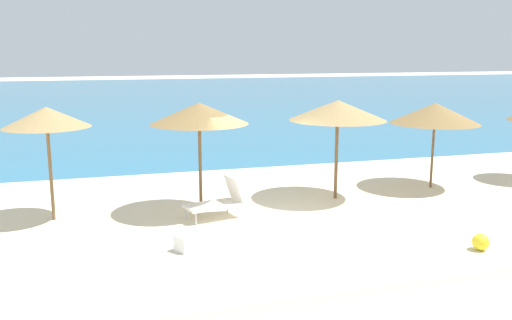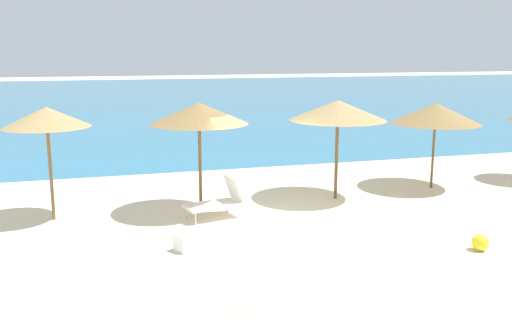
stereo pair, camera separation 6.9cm
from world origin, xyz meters
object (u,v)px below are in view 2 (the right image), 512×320
beach_umbrella_1 (47,117)px  beach_umbrella_3 (338,110)px  beach_umbrella_4 (436,113)px  cooler_box (186,242)px  beach_ball (480,242)px  lounge_chair_1 (219,200)px  beach_umbrella_2 (199,113)px

beach_umbrella_1 → beach_umbrella_3: 7.44m
beach_umbrella_4 → cooler_box: size_ratio=6.15×
cooler_box → beach_ball: bearing=-16.0°
beach_umbrella_4 → cooler_box: 8.83m
lounge_chair_1 → beach_ball: 6.01m
beach_ball → cooler_box: size_ratio=0.83×
beach_umbrella_3 → cooler_box: (-4.66, -2.92, -2.30)m
beach_umbrella_1 → beach_ball: beach_umbrella_1 is taller
lounge_chair_1 → cooler_box: 2.35m
beach_umbrella_4 → beach_ball: bearing=-113.0°
beach_umbrella_1 → beach_ball: (8.63, -4.67, -2.34)m
lounge_chair_1 → beach_umbrella_2: bearing=17.0°
beach_ball → cooler_box: beach_ball is taller
beach_umbrella_2 → beach_ball: size_ratio=8.02×
beach_umbrella_4 → lounge_chair_1: 7.15m
beach_umbrella_3 → lounge_chair_1: 4.16m
beach_umbrella_1 → beach_ball: size_ratio=7.90×
beach_umbrella_3 → cooler_box: size_ratio=6.48×
beach_umbrella_1 → lounge_chair_1: (3.92, -0.96, -2.07)m
beach_umbrella_2 → beach_umbrella_4: beach_umbrella_2 is taller
beach_ball → beach_umbrella_1: bearing=151.6°
beach_umbrella_2 → lounge_chair_1: 2.20m
beach_umbrella_1 → cooler_box: (2.78, -2.99, -2.34)m
beach_umbrella_2 → beach_umbrella_1: bearing=174.1°
beach_umbrella_4 → cooler_box: (-7.94, -3.26, -2.07)m
beach_umbrella_1 → beach_umbrella_4: bearing=1.4°
beach_umbrella_4 → lounge_chair_1: size_ratio=1.71×
beach_umbrella_2 → lounge_chair_1: bearing=-60.0°
beach_umbrella_3 → beach_umbrella_2: bearing=-175.6°
lounge_chair_1 → beach_ball: bearing=-141.3°
beach_umbrella_1 → beach_umbrella_3: (7.44, -0.07, -0.05)m
beach_ball → beach_umbrella_2: bearing=139.6°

